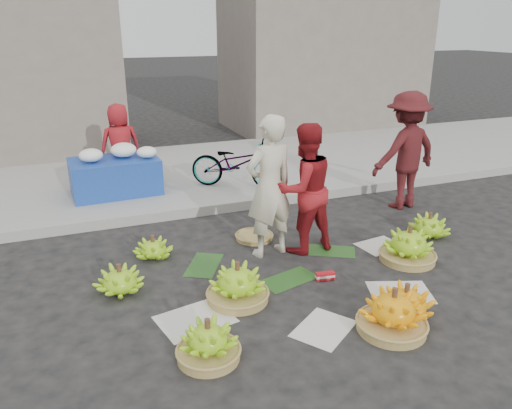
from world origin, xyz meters
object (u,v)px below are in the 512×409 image
object	(u,v)px
bicycle	(237,163)
flower_table	(116,174)
banana_bunch_0	(238,284)
banana_bunch_4	(408,246)
vendor_cream	(269,187)

from	to	relation	value
bicycle	flower_table	bearing A→B (deg)	110.46
banana_bunch_0	flower_table	world-z (taller)	flower_table
banana_bunch_0	flower_table	size ratio (longest dim) A/B	0.50
banana_bunch_4	banana_bunch_0	bearing A→B (deg)	-176.70
banana_bunch_4	flower_table	distance (m)	4.70
flower_table	bicycle	distance (m)	1.98
bicycle	banana_bunch_0	bearing A→B (deg)	-166.97
banana_bunch_0	bicycle	bearing A→B (deg)	70.76
banana_bunch_0	banana_bunch_4	world-z (taller)	banana_bunch_4
flower_table	banana_bunch_0	bearing A→B (deg)	-81.01
banana_bunch_0	bicycle	size ratio (longest dim) A/B	0.45
banana_bunch_0	vendor_cream	size ratio (longest dim) A/B	0.40
banana_bunch_0	banana_bunch_4	size ratio (longest dim) A/B	1.03
vendor_cream	flower_table	size ratio (longest dim) A/B	1.25
banana_bunch_0	vendor_cream	xyz separation A→B (m)	(0.74, 0.93, 0.69)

